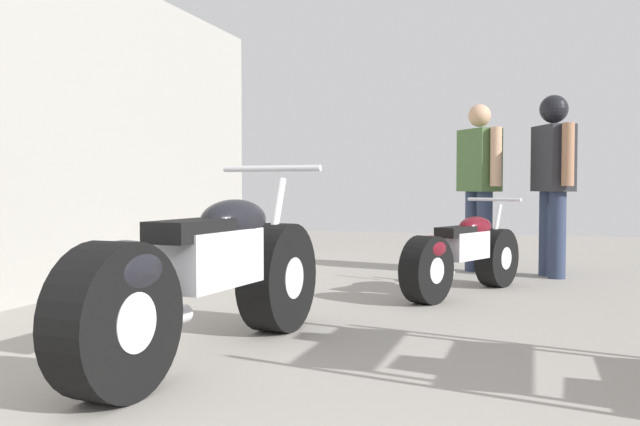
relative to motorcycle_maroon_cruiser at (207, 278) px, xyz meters
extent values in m
plane|color=gray|center=(0.77, 1.02, -0.43)|extent=(18.32, 18.32, 0.00)
cube|color=#A3A099|center=(-2.11, 1.02, 0.98)|extent=(0.08, 8.40, 2.83)
cylinder|color=black|center=(0.09, 0.81, -0.09)|extent=(0.30, 0.70, 0.68)
cylinder|color=silver|center=(0.09, 0.81, -0.09)|extent=(0.26, 0.28, 0.26)
cylinder|color=black|center=(-0.07, -0.72, -0.09)|extent=(0.30, 0.70, 0.68)
cylinder|color=silver|center=(-0.07, -0.72, -0.09)|extent=(0.26, 0.28, 0.26)
cube|color=silver|center=(0.01, 0.04, 0.10)|extent=(0.33, 0.70, 0.30)
ellipsoid|color=black|center=(0.03, 0.28, 0.29)|extent=(0.33, 0.58, 0.23)
cube|color=black|center=(-0.01, -0.14, 0.26)|extent=(0.29, 0.53, 0.11)
ellipsoid|color=black|center=(-0.07, -0.67, 0.12)|extent=(0.32, 0.49, 0.25)
cylinder|color=silver|center=(0.08, 0.77, 0.23)|extent=(0.08, 0.27, 0.62)
cylinder|color=silver|center=(0.08, 0.73, 0.59)|extent=(0.66, 0.11, 0.04)
cylinder|color=silver|center=(-0.17, -0.26, -0.19)|extent=(0.16, 0.59, 0.10)
cylinder|color=black|center=(1.31, 3.20, -0.17)|extent=(0.37, 0.56, 0.53)
cylinder|color=silver|center=(1.31, 3.20, -0.17)|extent=(0.25, 0.26, 0.20)
cylinder|color=black|center=(0.83, 2.10, -0.17)|extent=(0.37, 0.56, 0.53)
cylinder|color=silver|center=(0.83, 2.10, -0.17)|extent=(0.25, 0.26, 0.20)
cube|color=silver|center=(1.07, 2.65, -0.02)|extent=(0.39, 0.56, 0.23)
ellipsoid|color=#5B0F19|center=(1.14, 2.81, 0.13)|extent=(0.37, 0.48, 0.18)
cube|color=black|center=(1.01, 2.51, 0.10)|extent=(0.32, 0.43, 0.08)
ellipsoid|color=#5B0F19|center=(0.85, 2.14, 0.00)|extent=(0.34, 0.42, 0.20)
cylinder|color=silver|center=(1.29, 3.17, 0.08)|extent=(0.12, 0.21, 0.48)
cylinder|color=silver|center=(1.28, 3.14, 0.36)|extent=(0.48, 0.23, 0.03)
cylinder|color=silver|center=(0.87, 2.47, -0.25)|extent=(0.25, 0.45, 0.07)
cylinder|color=#2D3851|center=(1.00, 4.31, -0.01)|extent=(0.23, 0.23, 0.85)
cylinder|color=#2D3851|center=(1.13, 4.14, -0.01)|extent=(0.23, 0.23, 0.85)
cube|color=#476638|center=(1.07, 4.23, 0.75)|extent=(0.49, 0.53, 0.65)
cylinder|color=tan|center=(0.88, 4.46, 0.78)|extent=(0.16, 0.16, 0.60)
cylinder|color=tan|center=(1.25, 4.00, 0.78)|extent=(0.16, 0.16, 0.60)
sphere|color=tan|center=(1.07, 4.23, 1.22)|extent=(0.24, 0.24, 0.24)
cylinder|color=#2D3851|center=(1.75, 4.14, 0.00)|extent=(0.22, 0.22, 0.86)
cylinder|color=#2D3851|center=(1.85, 3.94, 0.00)|extent=(0.22, 0.22, 0.86)
cube|color=#2D2D33|center=(1.80, 4.04, 0.75)|extent=(0.43, 0.54, 0.66)
cylinder|color=#9E7051|center=(1.67, 4.31, 0.78)|extent=(0.16, 0.16, 0.60)
cylinder|color=#9E7051|center=(1.93, 3.77, 0.78)|extent=(0.16, 0.16, 0.60)
sphere|color=black|center=(1.80, 4.04, 1.22)|extent=(0.24, 0.24, 0.24)
sphere|color=black|center=(1.80, 4.04, 1.24)|extent=(0.28, 0.28, 0.28)
camera|label=1|loc=(1.62, -3.27, 0.48)|focal=39.08mm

